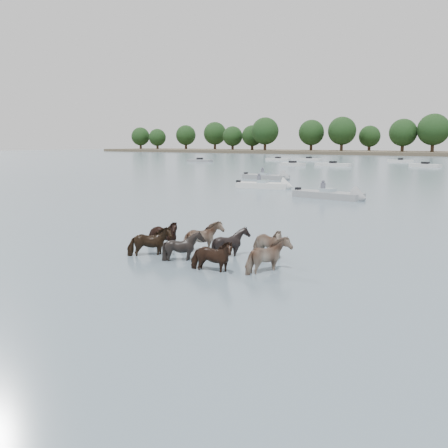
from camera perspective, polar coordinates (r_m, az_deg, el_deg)
The scene contains 7 objects.
ground at distance 18.20m, azimuth -3.47°, elevation -3.63°, with size 400.00×400.00×0.00m, color #4D5F6E.
shoreline at distance 182.94m, azimuth 7.64°, elevation 8.17°, with size 160.00×30.00×1.00m, color #4C4233.
pony_herd at distance 17.69m, azimuth -1.83°, elevation -2.63°, with size 6.76×3.86×1.37m.
motorboat_a at distance 44.55m, azimuth 5.35°, elevation 4.36°, with size 5.26×2.73×1.92m.
motorboat_b at distance 36.95m, azimuth 12.79°, elevation 3.14°, with size 5.86×2.33×1.92m.
motorboat_f at distance 55.21m, azimuth 5.44°, elevation 5.32°, with size 5.94×1.91×1.92m.
treeline at distance 181.57m, azimuth 8.32°, elevation 10.15°, with size 146.03×22.12×12.56m.
Camera 1 is at (10.75, -14.11, 4.09)m, focal length 40.16 mm.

